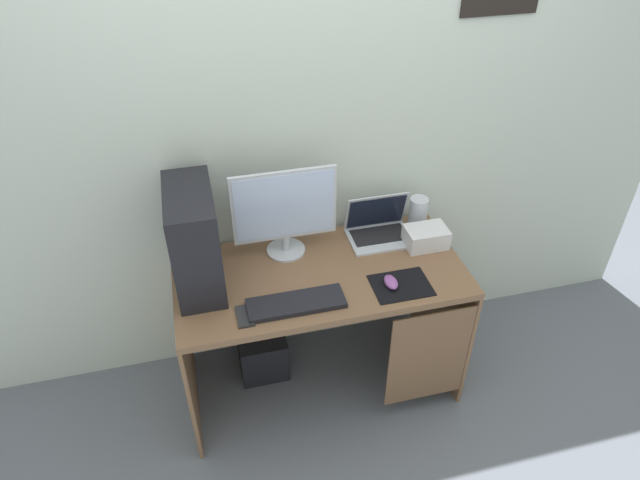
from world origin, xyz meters
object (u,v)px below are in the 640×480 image
projector (426,237)px  mouse_left (391,282)px  laptop (379,228)px  subwoofer (262,352)px  pc_tower (194,239)px  speaker (418,213)px  cell_phone (245,316)px  keyboard (296,303)px  monitor (285,212)px

projector → mouse_left: (-0.26, -0.24, -0.03)m
laptop → subwoofer: (-0.63, -0.05, -0.67)m
pc_tower → speaker: pc_tower is taller
projector → laptop: bearing=146.4°
pc_tower → cell_phone: 0.39m
pc_tower → mouse_left: (0.82, -0.24, -0.21)m
cell_phone → pc_tower: bearing=119.9°
projector → keyboard: bearing=-159.4°
keyboard → subwoofer: 0.74m
monitor → mouse_left: monitor is taller
keyboard → mouse_left: bearing=2.6°
pc_tower → projector: bearing=0.1°
speaker → laptop: bearing=-172.0°
pc_tower → speaker: bearing=8.4°
pc_tower → speaker: size_ratio=2.83×
cell_phone → projector: bearing=16.9°
monitor → subwoofer: 0.88m
speaker → projector: size_ratio=0.82×
monitor → mouse_left: (0.40, -0.36, -0.21)m
laptop → mouse_left: bearing=-100.5°
monitor → cell_phone: size_ratio=3.72×
pc_tower → subwoofer: 0.90m
monitor → speaker: 0.71m
speaker → subwoofer: bearing=-174.7°
pc_tower → projector: size_ratio=2.33×
projector → subwoofer: 1.07m
keyboard → cell_phone: (-0.22, -0.02, -0.01)m
pc_tower → mouse_left: size_ratio=4.85×
speaker → cell_phone: bearing=-155.0°
laptop → projector: (0.20, -0.13, 0.00)m
projector → mouse_left: bearing=-137.4°
pc_tower → keyboard: (0.38, -0.26, -0.22)m
pc_tower → subwoofer: size_ratio=1.87×
laptop → cell_phone: laptop is taller
laptop → keyboard: bearing=-142.0°
mouse_left → projector: bearing=42.6°
speaker → cell_phone: (-0.94, -0.44, -0.08)m
pc_tower → keyboard: size_ratio=1.11×
pc_tower → laptop: 0.92m
pc_tower → projector: 1.10m
monitor → laptop: bearing=2.2°
projector → cell_phone: (-0.92, -0.28, -0.04)m
mouse_left → cell_phone: (-0.66, -0.04, -0.02)m
pc_tower → projector: (1.08, 0.00, -0.18)m
monitor → cell_phone: monitor is taller
keyboard → subwoofer: size_ratio=1.69×
keyboard → cell_phone: 0.22m
monitor → pc_tower: bearing=-164.6°
projector → subwoofer: size_ratio=0.80×
speaker → mouse_left: size_ratio=1.71×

